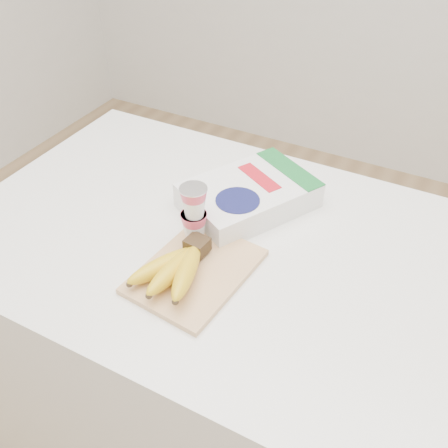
% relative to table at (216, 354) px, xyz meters
% --- Properties ---
extents(room, '(4.00, 4.00, 4.00)m').
position_rel_table_xyz_m(room, '(0.00, 0.00, 0.89)').
color(room, tan).
rests_on(room, ground).
extents(table, '(1.24, 0.82, 0.93)m').
position_rel_table_xyz_m(table, '(0.00, 0.00, 0.00)').
color(table, white).
rests_on(table, ground).
extents(cutting_board, '(0.23, 0.30, 0.01)m').
position_rel_table_xyz_m(cutting_board, '(0.02, -0.13, 0.47)').
color(cutting_board, tan).
rests_on(cutting_board, table).
extents(bananas, '(0.16, 0.21, 0.07)m').
position_rel_table_xyz_m(bananas, '(-0.00, -0.17, 0.50)').
color(bananas, '#382816').
rests_on(bananas, cutting_board).
extents(yogurt_stack, '(0.06, 0.06, 0.14)m').
position_rel_table_xyz_m(yogurt_stack, '(-0.03, -0.05, 0.55)').
color(yogurt_stack, white).
rests_on(yogurt_stack, cutting_board).
extents(cereal_box, '(0.34, 0.38, 0.07)m').
position_rel_table_xyz_m(cereal_box, '(0.02, 0.14, 0.50)').
color(cereal_box, white).
rests_on(cereal_box, table).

